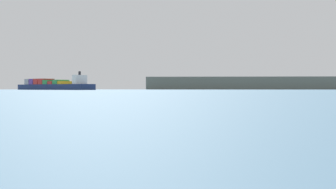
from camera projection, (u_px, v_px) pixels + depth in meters
cargo_ship at (53, 85)px, 777.55m from camera, size 162.94×163.94×30.77m
distant_headland at (281, 84)px, 1162.36m from camera, size 718.82×503.77×28.24m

